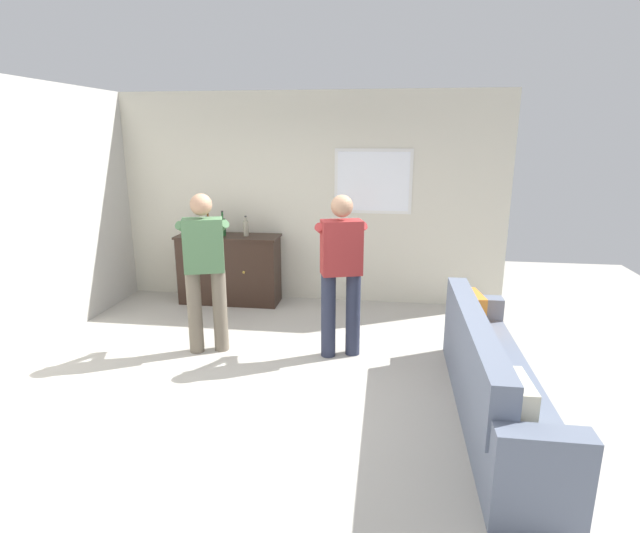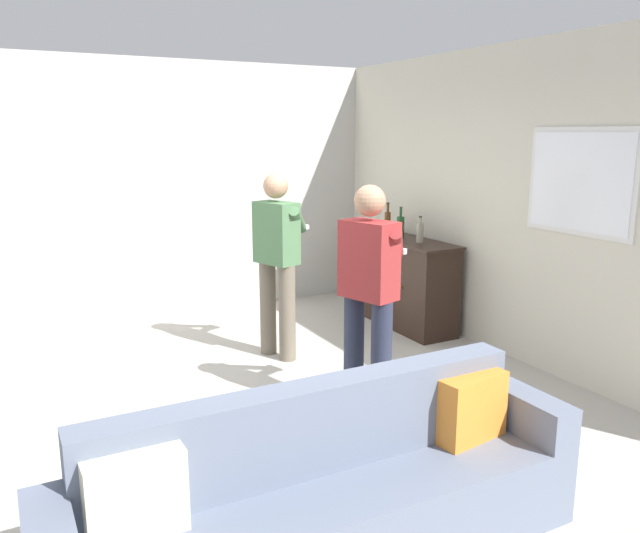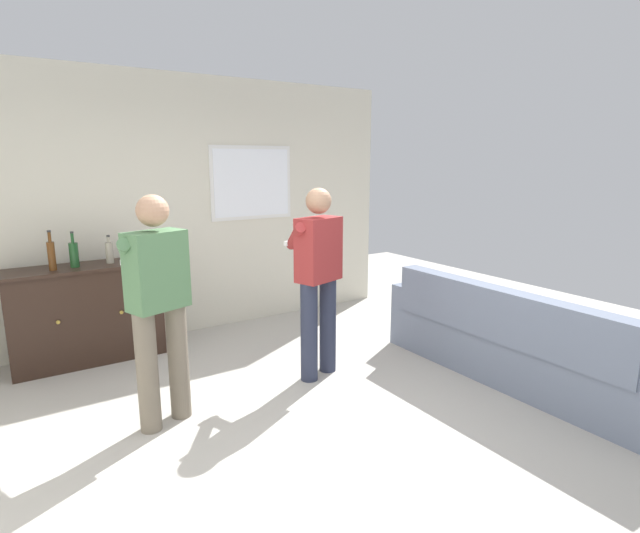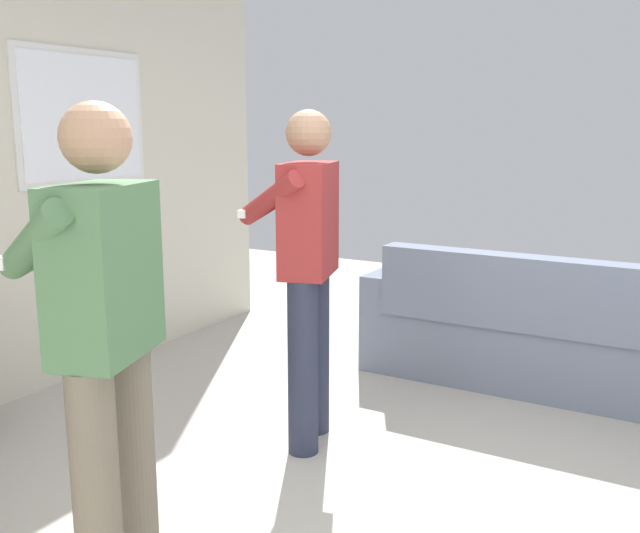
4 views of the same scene
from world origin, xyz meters
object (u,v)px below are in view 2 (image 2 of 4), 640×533
sideboard_cabinet (404,282)px  bottle_liquor_amber (420,232)px  bottle_spirits_clear (388,223)px  bottle_wine_green (400,227)px  couch (330,500)px  person_standing_left (278,257)px  person_standing_right (369,290)px

sideboard_cabinet → bottle_liquor_amber: (0.25, 0.00, 0.57)m
sideboard_cabinet → bottle_spirits_clear: 0.66m
bottle_wine_green → bottle_spirits_clear: size_ratio=0.92×
couch → person_standing_left: (-2.72, 0.95, 0.60)m
bottle_wine_green → bottle_liquor_amber: (0.31, 0.02, -0.02)m
person_standing_right → sideboard_cabinet: bearing=138.2°
bottle_liquor_amber → person_standing_left: bearing=-89.5°
sideboard_cabinet → person_standing_left: (0.26, -1.58, 0.47)m
bottle_wine_green → bottle_spirits_clear: 0.19m
couch → person_standing_left: size_ratio=1.54×
bottle_liquor_amber → bottle_spirits_clear: (-0.50, -0.06, 0.03)m
sideboard_cabinet → bottle_spirits_clear: bearing=-167.0°
sideboard_cabinet → person_standing_left: bearing=-80.5°
bottle_liquor_amber → person_standing_left: 1.58m
bottle_spirits_clear → person_standing_right: size_ratio=0.22×
sideboard_cabinet → person_standing_right: size_ratio=0.82×
sideboard_cabinet → bottle_wine_green: size_ratio=4.15×
bottle_liquor_amber → person_standing_right: person_standing_right is taller
couch → bottle_spirits_clear: size_ratio=7.17×
couch → bottle_wine_green: (-3.04, 2.51, 0.73)m
bottle_liquor_amber → person_standing_right: (1.41, -1.49, -0.11)m
person_standing_right → person_standing_left: bearing=-176.4°
bottle_wine_green → bottle_liquor_amber: bearing=3.9°
couch → person_standing_right: size_ratio=1.54×
bottle_wine_green → couch: bearing=-39.5°
couch → bottle_wine_green: bottle_wine_green is taller
bottle_wine_green → bottle_liquor_amber: size_ratio=1.23×
couch → person_standing_left: bearing=160.8°
sideboard_cabinet → person_standing_right: person_standing_right is taller
couch → bottle_spirits_clear: 4.13m
sideboard_cabinet → bottle_spirits_clear: size_ratio=3.81×
bottle_spirits_clear → bottle_liquor_amber: bearing=6.9°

